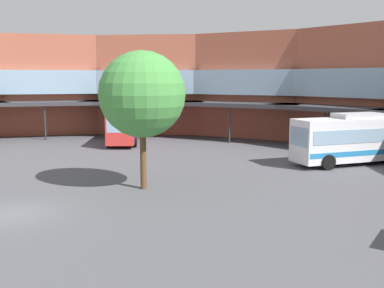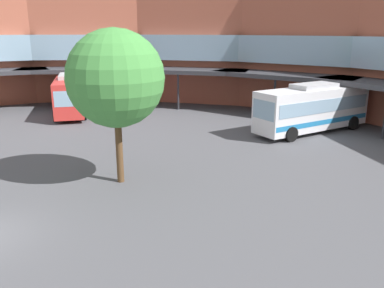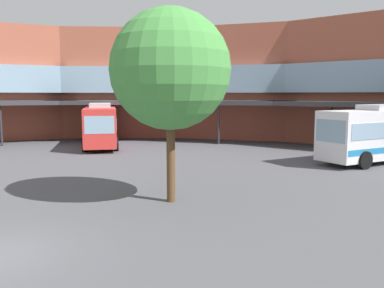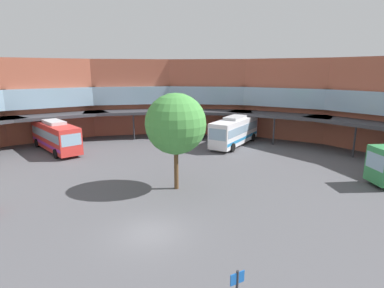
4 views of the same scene
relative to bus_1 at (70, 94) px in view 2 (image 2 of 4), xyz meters
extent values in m
cube|color=#AD5942|center=(16.99, 15.87, 3.72)|extent=(13.50, 6.00, 11.23)
cube|color=#8CADC6|center=(16.99, 15.27, 4.09)|extent=(12.15, 6.24, 2.62)
cube|color=#38383D|center=(16.99, 10.87, 1.85)|extent=(13.50, 4.00, 0.40)
cylinder|color=#2D2D33|center=(16.99, 9.27, -0.03)|extent=(0.20, 0.20, 3.74)
cube|color=#AD5942|center=(4.99, 13.65, 3.72)|extent=(14.75, 10.44, 11.23)
cube|color=#8CADC6|center=(5.21, 13.09, 4.09)|extent=(13.58, 10.18, 2.62)
cube|color=#38383D|center=(6.79, 8.98, 1.85)|extent=(14.04, 8.57, 0.40)
cylinder|color=#2D2D33|center=(7.36, 7.49, -0.03)|extent=(0.20, 0.20, 3.74)
cube|color=#AD5942|center=(-5.41, 7.28, 3.72)|extent=(14.05, 13.49, 11.23)
cube|color=#8CADC6|center=(-5.01, 6.83, 4.09)|extent=(13.21, 12.76, 2.62)
cube|color=#38383D|center=(-2.07, 3.56, 1.85)|extent=(12.71, 12.00, 0.40)
cylinder|color=#2D2D33|center=(-1.00, 2.37, -0.03)|extent=(0.20, 0.20, 3.74)
cube|color=red|center=(-0.01, 0.01, -0.03)|extent=(9.63, 8.62, 3.04)
cube|color=#8CADC6|center=(-0.01, 0.01, 0.34)|extent=(9.19, 8.26, 0.97)
cube|color=purple|center=(-0.01, 0.01, -0.88)|extent=(9.49, 8.51, 0.36)
cube|color=#8CADC6|center=(3.96, -3.30, 0.34)|extent=(1.51, 1.78, 1.34)
cube|color=#B2B2B7|center=(-0.01, 0.01, 1.67)|extent=(4.02, 3.76, 0.36)
cylinder|color=black|center=(3.52, -1.30, -1.35)|extent=(1.04, 0.93, 1.10)
cylinder|color=black|center=(1.91, -3.23, -1.35)|extent=(1.04, 0.93, 1.10)
cylinder|color=black|center=(-1.93, 3.25, -1.35)|extent=(1.04, 0.93, 1.10)
cylinder|color=black|center=(-3.55, 1.32, -1.35)|extent=(1.04, 0.93, 1.10)
cube|color=white|center=(21.52, 6.45, 0.02)|extent=(6.22, 10.40, 3.13)
cube|color=#8CADC6|center=(21.52, 6.45, 0.39)|extent=(6.04, 9.85, 1.00)
cube|color=#267FBF|center=(21.52, 6.45, -0.86)|extent=(6.17, 10.22, 0.38)
cube|color=#8CADC6|center=(19.62, 1.78, 0.39)|extent=(2.14, 0.96, 1.38)
cube|color=#B2B2B7|center=(21.52, 6.45, 1.76)|extent=(3.05, 4.07, 0.36)
cylinder|color=black|center=(21.40, 2.76, -1.35)|extent=(0.69, 1.13, 1.10)
cylinder|color=black|center=(19.03, 3.73, -1.35)|extent=(0.69, 1.13, 1.10)
cylinder|color=black|center=(24.02, 9.17, -1.35)|extent=(0.69, 1.13, 1.10)
cylinder|color=black|center=(21.64, 10.14, -1.35)|extent=(0.69, 1.13, 1.10)
cylinder|color=brown|center=(17.12, -10.10, 0.18)|extent=(0.36, 0.36, 4.15)
sphere|color=#479342|center=(17.12, -10.10, 3.61)|extent=(4.95, 4.95, 4.95)
camera|label=1|loc=(38.11, -25.08, 4.52)|focal=41.96mm
camera|label=2|loc=(32.01, -24.08, 5.99)|focal=37.37mm
camera|label=3|loc=(28.13, -22.53, 2.60)|focal=37.59mm
camera|label=4|loc=(22.28, -34.54, 7.87)|focal=29.50mm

